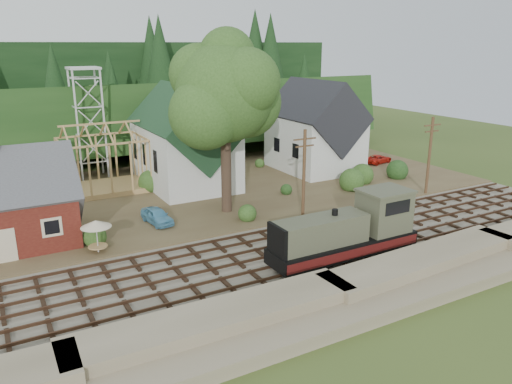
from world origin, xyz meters
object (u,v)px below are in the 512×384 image
car_blue (157,216)px  car_red (378,159)px  locomotive (349,232)px  patio_set (96,225)px

car_blue → car_red: (31.44, 7.60, -0.11)m
locomotive → car_blue: 16.31m
car_red → patio_set: (-37.12, -11.34, 1.52)m
locomotive → car_blue: (-9.86, 12.94, -1.08)m
car_red → car_blue: bearing=92.5°
car_blue → locomotive: bearing=-61.0°
locomotive → patio_set: 18.07m
locomotive → car_red: locomotive is taller
car_blue → patio_set: 6.95m
locomotive → patio_set: bearing=149.4°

